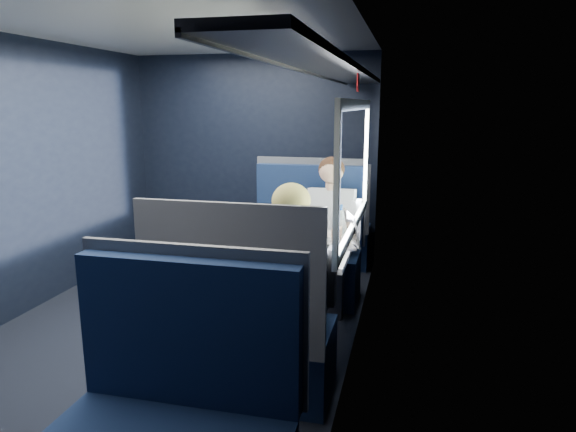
% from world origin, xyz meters
% --- Properties ---
extents(ground, '(2.80, 4.20, 0.01)m').
position_xyz_m(ground, '(0.00, 0.00, -0.01)').
color(ground, black).
extents(room_shell, '(3.00, 4.40, 2.40)m').
position_xyz_m(room_shell, '(0.02, 0.00, 1.48)').
color(room_shell, black).
rests_on(room_shell, ground).
extents(table, '(0.62, 1.00, 0.74)m').
position_xyz_m(table, '(1.03, 0.00, 0.66)').
color(table, '#54565E').
rests_on(table, ground).
extents(seat_bay_near, '(1.04, 0.62, 1.26)m').
position_xyz_m(seat_bay_near, '(0.84, 0.87, 0.42)').
color(seat_bay_near, '#0E1B3E').
rests_on(seat_bay_near, ground).
extents(seat_bay_far, '(1.04, 0.62, 1.26)m').
position_xyz_m(seat_bay_far, '(0.85, -0.87, 0.41)').
color(seat_bay_far, '#0E1B3E').
rests_on(seat_bay_far, ground).
extents(seat_row_front, '(1.04, 0.51, 1.16)m').
position_xyz_m(seat_row_front, '(0.85, 1.80, 0.41)').
color(seat_row_front, '#0E1B3E').
rests_on(seat_row_front, ground).
extents(seat_row_back, '(1.04, 0.51, 1.16)m').
position_xyz_m(seat_row_back, '(0.85, -1.80, 0.41)').
color(seat_row_back, '#0E1B3E').
rests_on(seat_row_back, ground).
extents(man, '(0.53, 0.56, 1.32)m').
position_xyz_m(man, '(1.10, 0.70, 0.72)').
color(man, black).
rests_on(man, ground).
extents(woman, '(0.53, 0.56, 1.32)m').
position_xyz_m(woman, '(1.10, -0.71, 0.73)').
color(woman, black).
rests_on(woman, ground).
extents(papers, '(0.66, 0.84, 0.01)m').
position_xyz_m(papers, '(0.98, 0.06, 0.74)').
color(papers, white).
rests_on(papers, table).
extents(laptop, '(0.36, 0.40, 0.25)m').
position_xyz_m(laptop, '(1.30, 0.04, 0.81)').
color(laptop, silver).
rests_on(laptop, table).
extents(bottle_small, '(0.07, 0.07, 0.24)m').
position_xyz_m(bottle_small, '(1.23, 0.39, 0.84)').
color(bottle_small, silver).
rests_on(bottle_small, table).
extents(cup, '(0.06, 0.06, 0.08)m').
position_xyz_m(cup, '(1.24, 0.44, 0.78)').
color(cup, white).
rests_on(cup, table).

